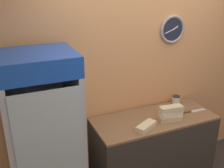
# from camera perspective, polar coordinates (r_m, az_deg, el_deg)

# --- Properties ---
(wall_back) EXTENTS (5.20, 0.09, 2.70)m
(wall_back) POSITION_cam_1_polar(r_m,az_deg,el_deg) (3.18, 6.48, 2.93)
(wall_back) COLOR tan
(wall_back) RESTS_ON ground_plane
(prep_counter) EXTENTS (1.44, 0.59, 0.88)m
(prep_counter) POSITION_cam_1_polar(r_m,az_deg,el_deg) (3.33, 8.80, -13.94)
(prep_counter) COLOR #332D28
(prep_counter) RESTS_ON ground_plane
(beverage_cooler) EXTENTS (0.66, 0.67, 1.81)m
(beverage_cooler) POSITION_cam_1_polar(r_m,az_deg,el_deg) (2.66, -14.71, -10.36)
(beverage_cooler) COLOR #B2B7BC
(beverage_cooler) RESTS_ON ground_plane
(sandwich_stack_bottom) EXTENTS (0.27, 0.14, 0.06)m
(sandwich_stack_bottom) POSITION_cam_1_polar(r_m,az_deg,el_deg) (3.05, 12.56, -7.35)
(sandwich_stack_bottom) COLOR tan
(sandwich_stack_bottom) RESTS_ON prep_counter
(sandwich_stack_middle) EXTENTS (0.27, 0.12, 0.06)m
(sandwich_stack_middle) POSITION_cam_1_polar(r_m,az_deg,el_deg) (3.02, 12.66, -6.33)
(sandwich_stack_middle) COLOR beige
(sandwich_stack_middle) RESTS_ON sandwich_stack_bottom
(sandwich_stack_top) EXTENTS (0.27, 0.13, 0.06)m
(sandwich_stack_top) POSITION_cam_1_polar(r_m,az_deg,el_deg) (2.99, 12.75, -5.29)
(sandwich_stack_top) COLOR beige
(sandwich_stack_top) RESTS_ON sandwich_stack_middle
(sandwich_flat_left) EXTENTS (0.28, 0.21, 0.06)m
(sandwich_flat_left) POSITION_cam_1_polar(r_m,az_deg,el_deg) (2.85, 7.45, -9.15)
(sandwich_flat_left) COLOR beige
(sandwich_flat_left) RESTS_ON prep_counter
(chefs_knife) EXTENTS (0.33, 0.05, 0.02)m
(chefs_knife) POSITION_cam_1_polar(r_m,az_deg,el_deg) (3.32, 16.70, -5.74)
(chefs_knife) COLOR silver
(chefs_knife) RESTS_ON prep_counter
(condiment_jar) EXTENTS (0.10, 0.10, 0.11)m
(condiment_jar) POSITION_cam_1_polar(r_m,az_deg,el_deg) (3.48, 13.77, -3.33)
(condiment_jar) COLOR silver
(condiment_jar) RESTS_ON prep_counter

